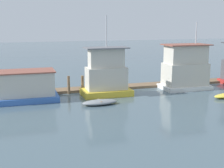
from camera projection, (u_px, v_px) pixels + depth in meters
The scene contains 9 objects.
ground_plane at pixel (109, 94), 35.78m from camera, with size 200.00×200.00×0.00m, color #475B66.
dock_walkway at pixel (103, 88), 38.46m from camera, with size 51.00×2.15×0.30m, color brown.
houseboat_blue at pixel (24, 87), 32.61m from camera, with size 6.96×3.99×3.19m.
houseboat_yellow at pixel (106, 76), 35.00m from camera, with size 5.52×3.28×8.88m.
houseboat_white at pixel (185, 68), 38.34m from camera, with size 5.90×3.66×8.14m.
dinghy_grey at pixel (100, 102), 31.24m from camera, with size 3.67×1.65×0.51m.
mooring_post_far_left at pixel (82, 84), 36.23m from camera, with size 0.31×0.31×2.06m, color brown.
mooring_post_near_right at pixel (69, 85), 35.76m from camera, with size 0.31×0.31×2.10m, color brown.
mooring_post_near_left at pixel (113, 84), 37.37m from camera, with size 0.29×0.29×1.60m, color #846B4C.
Camera 1 is at (-10.02, -33.38, 8.19)m, focal length 50.00 mm.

